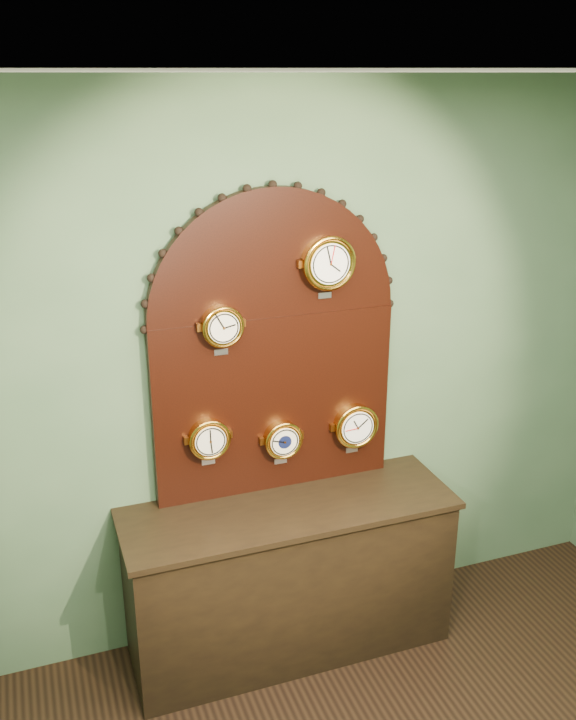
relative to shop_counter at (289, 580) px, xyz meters
name	(u,v)px	position (x,y,z in m)	size (l,w,h in m)	color
wall_back	(271,377)	(0.00, 0.27, 1.00)	(4.00, 4.00, 0.00)	#4A6948
shop_counter	(289,580)	(0.00, 0.00, 0.00)	(1.60, 0.50, 0.80)	black
display_board	(274,337)	(0.00, 0.22, 1.23)	(1.26, 0.06, 1.53)	black
roman_clock	(222,326)	(-0.27, 0.15, 1.33)	(0.20, 0.08, 0.25)	gold
arabic_clock	(328,263)	(0.24, 0.15, 1.58)	(0.26, 0.08, 0.31)	gold
hygrometer	(209,439)	(-0.35, 0.15, 0.78)	(0.20, 0.08, 0.25)	gold
barometer	(283,439)	(0.02, 0.15, 0.71)	(0.20, 0.08, 0.25)	gold
tide_clock	(355,425)	(0.41, 0.15, 0.73)	(0.23, 0.08, 0.28)	gold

